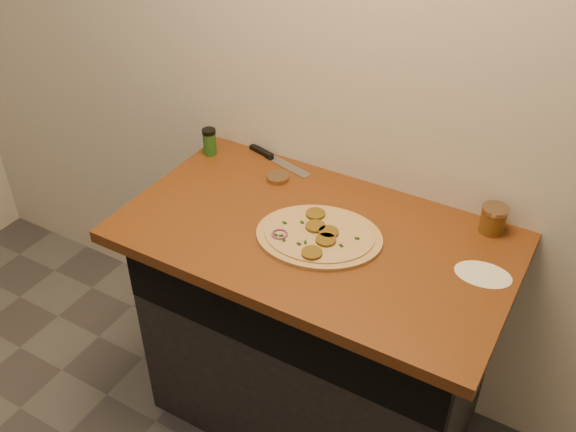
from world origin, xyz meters
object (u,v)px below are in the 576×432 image
Objects in this scene: chefs_knife at (274,158)px; salsa_jar at (493,219)px; pizza at (319,236)px; spice_shaker at (210,142)px.

chefs_knife is 3.25× the size of salsa_jar.
spice_shaker reaches higher than pizza.
chefs_knife is 2.86× the size of spice_shaker.
pizza is 0.48m from chefs_knife.
spice_shaker is at bearing 157.11° from pizza.
spice_shaker is (-0.22, -0.08, 0.04)m from chefs_knife.
salsa_jar is 1.01m from spice_shaker.
spice_shaker is at bearing -176.97° from salsa_jar.
chefs_knife is 0.24m from spice_shaker.
spice_shaker reaches higher than salsa_jar.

